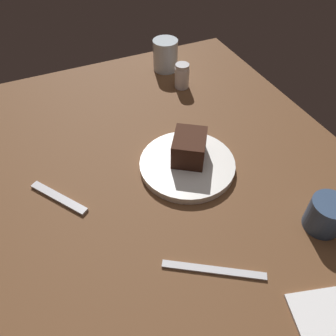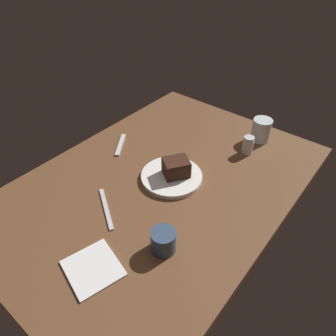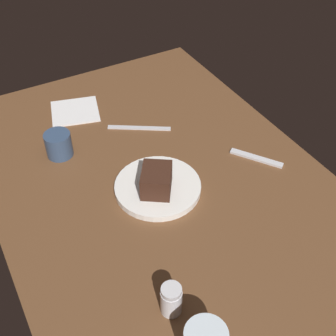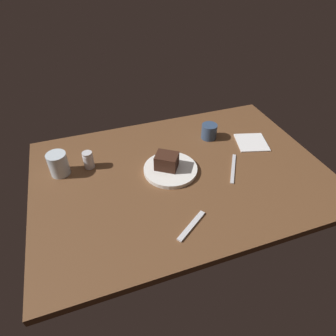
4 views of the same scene
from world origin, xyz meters
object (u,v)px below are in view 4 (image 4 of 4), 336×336
at_px(dessert_plate, 170,169).
at_px(salt_shaker, 88,160).
at_px(coffee_cup, 209,131).
at_px(chocolate_cake_slice, 167,161).
at_px(butter_knife, 233,168).
at_px(water_glass, 58,164).
at_px(dessert_spoon, 191,226).
at_px(folded_napkin, 252,142).

relative_size(dessert_plate, salt_shaker, 2.97).
relative_size(salt_shaker, coffee_cup, 1.02).
relative_size(chocolate_cake_slice, butter_knife, 0.47).
height_order(salt_shaker, coffee_cup, salt_shaker).
distance_m(chocolate_cake_slice, salt_shaker, 0.33).
height_order(water_glass, butter_knife, water_glass).
bearing_deg(chocolate_cake_slice, salt_shaker, 157.08).
xyz_separation_m(dessert_plate, chocolate_cake_slice, (-0.01, 0.01, 0.04)).
height_order(dessert_plate, chocolate_cake_slice, chocolate_cake_slice).
height_order(dessert_plate, butter_knife, dessert_plate).
xyz_separation_m(dessert_plate, coffee_cup, (0.26, 0.17, 0.03)).
relative_size(salt_shaker, dessert_spoon, 0.50).
distance_m(coffee_cup, butter_knife, 0.25).
relative_size(dessert_plate, coffee_cup, 3.04).
height_order(water_glass, folded_napkin, water_glass).
height_order(salt_shaker, dessert_spoon, salt_shaker).
xyz_separation_m(coffee_cup, dessert_spoon, (-0.29, -0.47, -0.03)).
relative_size(chocolate_cake_slice, folded_napkin, 0.62).
xyz_separation_m(dessert_plate, water_glass, (-0.43, 0.14, 0.04)).
distance_m(chocolate_cake_slice, dessert_spoon, 0.31).
bearing_deg(dessert_spoon, butter_knife, 3.38).
bearing_deg(dessert_plate, butter_knife, -15.90).
height_order(chocolate_cake_slice, folded_napkin, chocolate_cake_slice).
bearing_deg(salt_shaker, water_glass, -178.88).
distance_m(chocolate_cake_slice, folded_napkin, 0.45).
xyz_separation_m(chocolate_cake_slice, butter_knife, (0.27, -0.08, -0.05)).
distance_m(butter_knife, folded_napkin, 0.22).
distance_m(chocolate_cake_slice, butter_knife, 0.28).
relative_size(water_glass, coffee_cup, 1.33).
bearing_deg(folded_napkin, dessert_plate, -171.19).
height_order(dessert_plate, folded_napkin, dessert_plate).
height_order(chocolate_cake_slice, water_glass, water_glass).
relative_size(coffee_cup, dessert_spoon, 0.49).
distance_m(chocolate_cake_slice, water_glass, 0.44).
relative_size(chocolate_cake_slice, dessert_spoon, 0.59).
height_order(coffee_cup, folded_napkin, coffee_cup).
distance_m(chocolate_cake_slice, coffee_cup, 0.32).
bearing_deg(dessert_spoon, water_glass, 98.25).
xyz_separation_m(chocolate_cake_slice, dessert_spoon, (-0.02, -0.31, -0.05)).
xyz_separation_m(chocolate_cake_slice, salt_shaker, (-0.30, 0.13, -0.01)).
bearing_deg(chocolate_cake_slice, dessert_plate, -37.24).
bearing_deg(dessert_plate, coffee_cup, 34.15).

